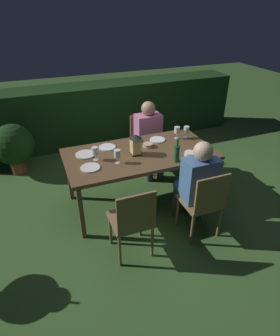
% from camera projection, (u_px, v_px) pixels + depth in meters
% --- Properties ---
extents(ground_plane, '(16.00, 16.00, 0.00)m').
position_uv_depth(ground_plane, '(140.00, 201.00, 3.95)').
color(ground_plane, '#385B28').
extents(dining_table, '(1.87, 0.95, 0.76)m').
position_uv_depth(dining_table, '(140.00, 156.00, 3.59)').
color(dining_table, brown).
rests_on(dining_table, ground).
extents(chair_side_left_b, '(0.42, 0.40, 0.87)m').
position_uv_depth(chair_side_left_b, '(204.00, 201.00, 3.14)').
color(chair_side_left_b, brown).
rests_on(chair_side_left_b, ground).
extents(person_in_blue, '(0.38, 0.47, 1.15)m').
position_uv_depth(person_in_blue, '(196.00, 181.00, 3.22)').
color(person_in_blue, '#426699').
rests_on(person_in_blue, ground).
extents(chair_side_left_a, '(0.42, 0.40, 0.87)m').
position_uv_depth(chair_side_left_a, '(133.00, 220.00, 2.88)').
color(chair_side_left_a, brown).
rests_on(chair_side_left_a, ground).
extents(chair_side_right_b, '(0.42, 0.40, 0.87)m').
position_uv_depth(chair_side_right_b, '(145.00, 140.00, 4.53)').
color(chair_side_right_b, brown).
rests_on(chair_side_right_b, ground).
extents(person_in_pink, '(0.38, 0.47, 1.15)m').
position_uv_depth(person_in_pink, '(150.00, 136.00, 4.30)').
color(person_in_pink, '#C675A3').
rests_on(person_in_pink, ground).
extents(lantern_centerpiece, '(0.15, 0.15, 0.27)m').
position_uv_depth(lantern_centerpiece, '(136.00, 143.00, 3.45)').
color(lantern_centerpiece, black).
rests_on(lantern_centerpiece, dining_table).
extents(green_bottle_on_table, '(0.07, 0.07, 0.29)m').
position_uv_depth(green_bottle_on_table, '(177.00, 153.00, 3.32)').
color(green_bottle_on_table, '#195128').
rests_on(green_bottle_on_table, dining_table).
extents(wine_glass_a, '(0.08, 0.08, 0.17)m').
position_uv_depth(wine_glass_a, '(186.00, 130.00, 3.89)').
color(wine_glass_a, silver).
rests_on(wine_glass_a, dining_table).
extents(wine_glass_b, '(0.08, 0.08, 0.17)m').
position_uv_depth(wine_glass_b, '(117.00, 154.00, 3.28)').
color(wine_glass_b, silver).
rests_on(wine_glass_b, dining_table).
extents(wine_glass_c, '(0.08, 0.08, 0.17)m').
position_uv_depth(wine_glass_c, '(95.00, 151.00, 3.34)').
color(wine_glass_c, silver).
rests_on(wine_glass_c, dining_table).
extents(wine_glass_d, '(0.08, 0.08, 0.17)m').
position_uv_depth(wine_glass_d, '(177.00, 130.00, 3.88)').
color(wine_glass_d, silver).
rests_on(wine_glass_d, dining_table).
extents(plate_a, '(0.22, 0.22, 0.01)m').
position_uv_depth(plate_a, '(107.00, 147.00, 3.68)').
color(plate_a, white).
rests_on(plate_a, dining_table).
extents(plate_b, '(0.23, 0.23, 0.01)m').
position_uv_depth(plate_b, '(90.00, 168.00, 3.23)').
color(plate_b, silver).
rests_on(plate_b, dining_table).
extents(plate_c, '(0.25, 0.25, 0.01)m').
position_uv_depth(plate_c, '(85.00, 154.00, 3.51)').
color(plate_c, silver).
rests_on(plate_c, dining_table).
extents(plate_d, '(0.21, 0.21, 0.01)m').
position_uv_depth(plate_d, '(158.00, 140.00, 3.88)').
color(plate_d, white).
rests_on(plate_d, dining_table).
extents(bowl_olives, '(0.13, 0.13, 0.05)m').
position_uv_depth(bowl_olives, '(148.00, 145.00, 3.70)').
color(bowl_olives, '#BCAD8E').
rests_on(bowl_olives, dining_table).
extents(bowl_bread, '(0.14, 0.14, 0.05)m').
position_uv_depth(bowl_bread, '(190.00, 154.00, 3.48)').
color(bowl_bread, silver).
rests_on(bowl_bread, dining_table).
extents(bowl_salad, '(0.13, 0.13, 0.05)m').
position_uv_depth(bowl_salad, '(134.00, 139.00, 3.85)').
color(bowl_salad, '#9E5138').
rests_on(bowl_salad, dining_table).
extents(hedge_backdrop, '(5.43, 0.64, 1.09)m').
position_uv_depth(hedge_backdrop, '(98.00, 113.00, 5.45)').
color(hedge_backdrop, '#193816').
rests_on(hedge_backdrop, ground).
extents(potted_plant_by_hedge, '(0.63, 0.63, 0.81)m').
position_uv_depth(potted_plant_by_hedge, '(13.00, 146.00, 4.38)').
color(potted_plant_by_hedge, brown).
rests_on(potted_plant_by_hedge, ground).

